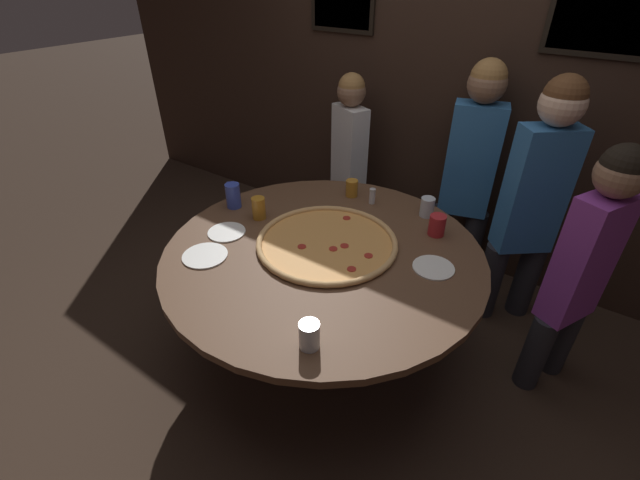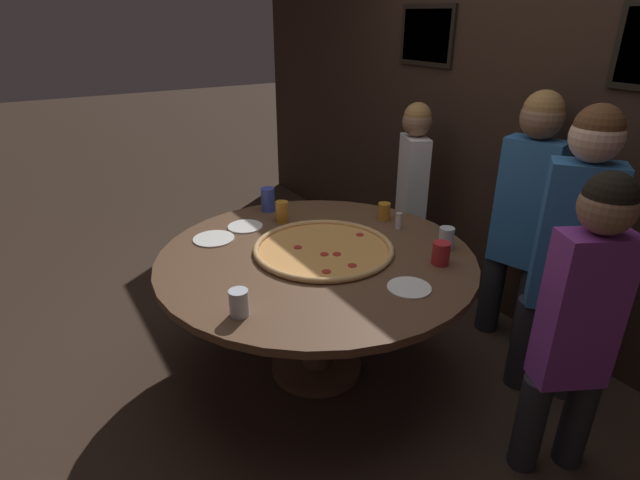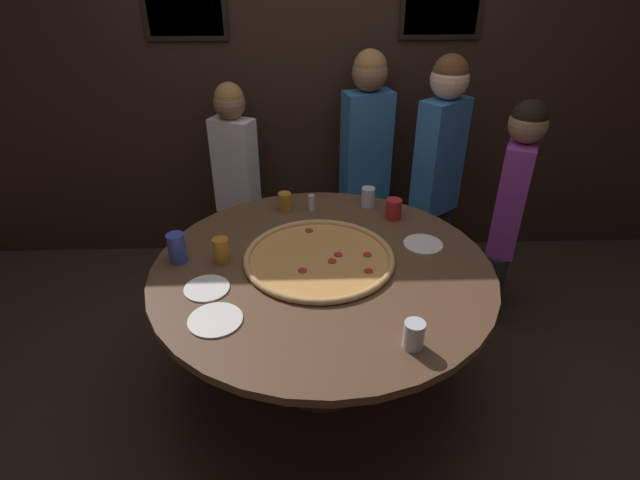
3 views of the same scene
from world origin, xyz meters
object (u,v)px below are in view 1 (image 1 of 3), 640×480
white_plate_right_side (433,268)px  drink_cup_centre_back (259,208)px  dining_table (323,269)px  diner_far_left (470,165)px  white_plate_far_back (227,232)px  white_plate_near_front (205,256)px  diner_side_right (583,265)px  drink_cup_beside_pizza (352,188)px  diner_centre_back (349,154)px  drink_cup_near_right (427,207)px  giant_pizza (327,242)px  drink_cup_by_shaker (233,196)px  diner_side_left (534,196)px  drink_cup_near_left (309,335)px  drink_cup_front_edge (437,225)px  condiment_shaker (372,196)px

white_plate_right_side → drink_cup_centre_back: bearing=-173.2°
dining_table → diner_far_left: diner_far_left is taller
white_plate_far_back → white_plate_near_front: (0.07, -0.22, 0.00)m
diner_side_right → white_plate_near_front: bearing=-33.0°
white_plate_right_side → drink_cup_beside_pizza: bearing=149.8°
white_plate_right_side → diner_centre_back: (-1.07, 0.95, 0.02)m
drink_cup_beside_pizza → drink_cup_near_right: size_ratio=0.93×
white_plate_near_front → diner_centre_back: size_ratio=0.17×
dining_table → giant_pizza: giant_pizza is taller
drink_cup_by_shaker → white_plate_far_back: (0.17, -0.24, -0.07)m
giant_pizza → drink_cup_near_right: size_ratio=6.53×
white_plate_right_side → diner_side_left: diner_side_left is taller
white_plate_right_side → diner_side_left: 0.84m
dining_table → white_plate_far_back: (-0.53, -0.17, 0.13)m
drink_cup_near_left → drink_cup_near_right: bearing=91.6°
giant_pizza → white_plate_near_front: giant_pizza is taller
diner_far_left → drink_cup_near_left: bearing=73.6°
diner_side_right → drink_cup_near_right: bearing=-69.6°
white_plate_right_side → drink_cup_front_edge: bearing=110.4°
drink_cup_centre_back → condiment_shaker: bearing=49.8°
drink_cup_by_shaker → diner_far_left: (1.05, 1.13, 0.05)m
drink_cup_front_edge → diner_far_left: (-0.08, 0.72, 0.07)m
white_plate_near_front → drink_cup_centre_back: bearing=93.8°
white_plate_far_back → diner_far_left: (0.87, 1.37, 0.12)m
drink_cup_beside_pizza → diner_side_right: size_ratio=0.08×
drink_cup_near_right → giant_pizza: bearing=-117.9°
diner_side_right → condiment_shaker: bearing=-65.5°
drink_cup_beside_pizza → white_plate_near_front: size_ratio=0.47×
white_plate_right_side → diner_centre_back: size_ratio=0.15×
diner_far_left → drink_cup_centre_back: bearing=38.0°
drink_cup_beside_pizza → drink_cup_front_edge: bearing=-11.4°
drink_cup_front_edge → drink_cup_beside_pizza: (-0.61, 0.12, -0.00)m
drink_cup_near_right → condiment_shaker: 0.34m
condiment_shaker → diner_far_left: bearing=58.0°
diner_centre_back → diner_side_right: size_ratio=0.98×
giant_pizza → diner_far_left: size_ratio=0.49×
drink_cup_front_edge → drink_cup_near_right: bearing=128.0°
drink_cup_centre_back → drink_cup_near_right: (0.78, 0.58, -0.01)m
drink_cup_near_right → diner_centre_back: (-0.83, 0.49, -0.03)m
condiment_shaker → diner_side_left: 0.92m
diner_side_right → diner_centre_back: bearing=-82.9°
drink_cup_near_left → diner_side_left: diner_side_left is taller
diner_far_left → drink_cup_near_right: bearing=69.1°
diner_centre_back → diner_side_right: bearing=-173.5°
white_plate_near_front → drink_cup_near_right: bearing=53.7°
diner_side_left → diner_centre_back: bearing=-45.8°
giant_pizza → drink_cup_centre_back: bearing=179.8°
drink_cup_near_left → drink_cup_centre_back: drink_cup_centre_back is taller
drink_cup_beside_pizza → white_plate_far_back: drink_cup_beside_pizza is taller
drink_cup_near_right → drink_cup_near_left: bearing=-88.4°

